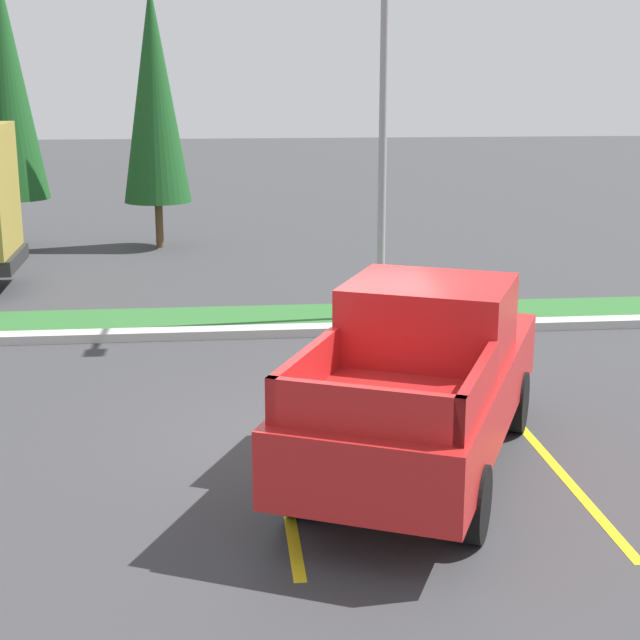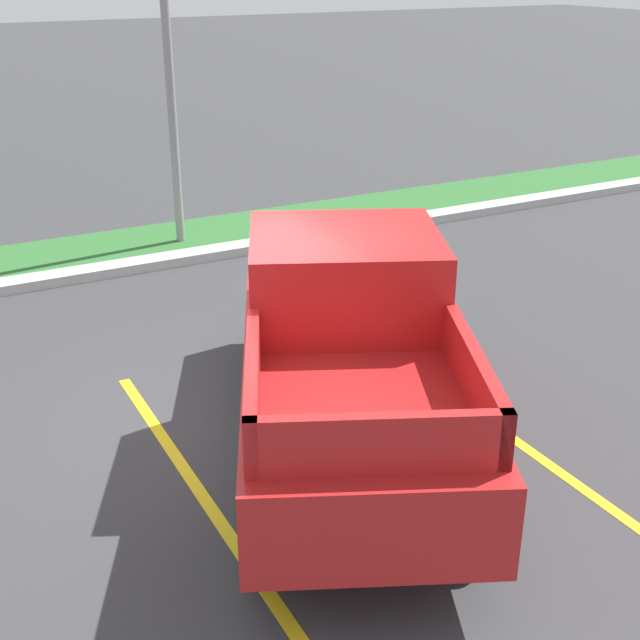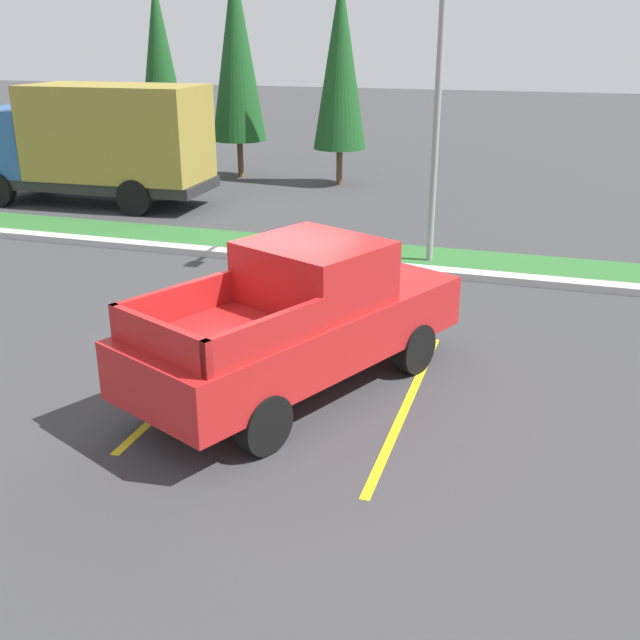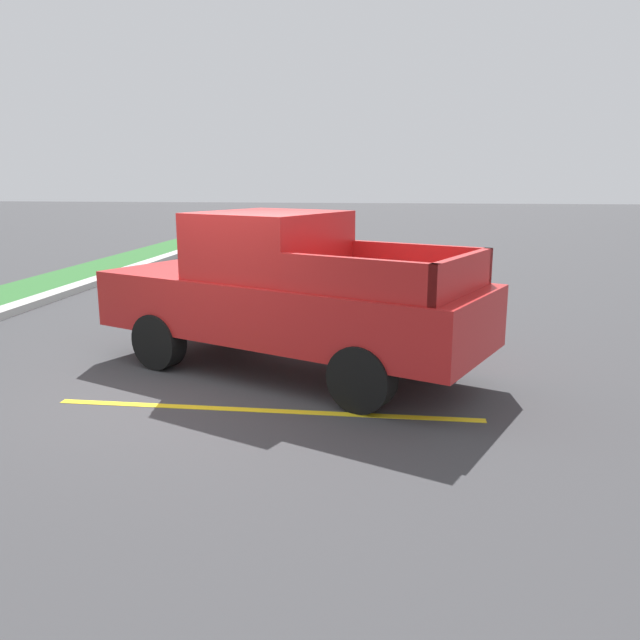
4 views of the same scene
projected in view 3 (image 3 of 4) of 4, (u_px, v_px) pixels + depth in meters
ground_plane at (268, 356)px, 11.80m from camera, size 120.00×120.00×0.00m
parking_line_near at (202, 374)px, 11.18m from camera, size 0.12×4.80×0.01m
parking_line_far at (407, 403)px, 10.31m from camera, size 0.12×4.80×0.01m
curb_strip at (351, 264)px, 16.23m from camera, size 56.00×0.40×0.15m
grass_median at (364, 253)px, 17.23m from camera, size 56.00×1.80×0.06m
pickup_truck_main at (302, 319)px, 10.41m from camera, size 3.88×5.53×2.10m
cargo_truck_distant at (97, 141)px, 21.65m from camera, size 6.88×2.69×3.40m
street_light at (438, 78)px, 15.09m from camera, size 0.24×1.49×6.71m
cypress_tree_leftmost at (159, 59)px, 26.51m from camera, size 1.72×1.72×6.61m
cypress_tree_left_inner at (236, 51)px, 24.96m from camera, size 1.85×1.85×7.11m
cypress_tree_center at (340, 62)px, 23.79m from camera, size 1.72×1.72×6.60m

